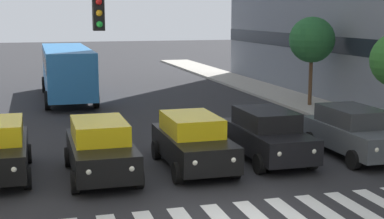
# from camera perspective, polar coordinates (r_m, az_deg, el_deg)

# --- Properties ---
(car_0) EXTENTS (2.02, 4.44, 1.72)m
(car_0) POSITION_cam_1_polar(r_m,az_deg,el_deg) (20.14, 16.26, -2.19)
(car_0) COLOR #474C51
(car_0) RESTS_ON ground_plane
(car_1) EXTENTS (2.02, 4.44, 1.72)m
(car_1) POSITION_cam_1_polar(r_m,az_deg,el_deg) (19.01, 7.73, -2.57)
(car_1) COLOR black
(car_1) RESTS_ON ground_plane
(car_2) EXTENTS (2.02, 4.44, 1.72)m
(car_2) POSITION_cam_1_polar(r_m,az_deg,el_deg) (17.86, 0.07, -3.29)
(car_2) COLOR black
(car_2) RESTS_ON ground_plane
(car_3) EXTENTS (2.02, 4.44, 1.72)m
(car_3) POSITION_cam_1_polar(r_m,az_deg,el_deg) (17.19, -9.40, -3.94)
(car_3) COLOR black
(car_3) RESTS_ON ground_plane
(bus_behind_traffic) EXTENTS (2.78, 10.50, 3.00)m
(bus_behind_traffic) POSITION_cam_1_polar(r_m,az_deg,el_deg) (33.20, -12.77, 4.25)
(bus_behind_traffic) COLOR #286BAD
(bus_behind_traffic) RESTS_ON ground_plane
(street_tree_2) EXTENTS (2.40, 2.40, 4.65)m
(street_tree_2) POSITION_cam_1_polar(r_m,az_deg,el_deg) (29.89, 12.23, 7.00)
(street_tree_2) COLOR #513823
(street_tree_2) RESTS_ON sidewalk_left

